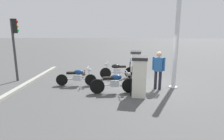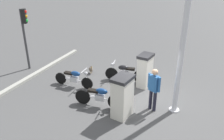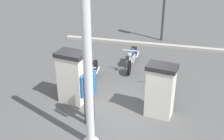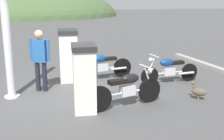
% 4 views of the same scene
% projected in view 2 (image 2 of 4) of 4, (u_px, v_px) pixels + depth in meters
% --- Properties ---
extents(ground_plane, '(120.00, 120.00, 0.00)m').
position_uv_depth(ground_plane, '(138.00, 100.00, 9.56)').
color(ground_plane, '#4C4C4C').
extents(fuel_pump_near, '(0.66, 0.86, 1.55)m').
position_uv_depth(fuel_pump_near, '(145.00, 70.00, 10.38)').
color(fuel_pump_near, silver).
rests_on(fuel_pump_near, ground).
extents(fuel_pump_far, '(0.72, 0.91, 1.62)m').
position_uv_depth(fuel_pump_far, '(122.00, 96.00, 8.21)').
color(fuel_pump_far, silver).
rests_on(fuel_pump_far, ground).
extents(motorcycle_near_pump, '(1.98, 0.64, 0.95)m').
position_uv_depth(motorcycle_near_pump, '(125.00, 72.00, 10.97)').
color(motorcycle_near_pump, black).
rests_on(motorcycle_near_pump, ground).
extents(motorcycle_far_pump, '(1.98, 0.57, 0.95)m').
position_uv_depth(motorcycle_far_pump, '(100.00, 96.00, 8.94)').
color(motorcycle_far_pump, black).
rests_on(motorcycle_far_pump, ground).
extents(motorcycle_extra, '(1.96, 0.56, 0.92)m').
position_uv_depth(motorcycle_extra, '(74.00, 77.00, 10.47)').
color(motorcycle_extra, black).
rests_on(motorcycle_extra, ground).
extents(attendant_person, '(0.56, 0.33, 1.72)m').
position_uv_depth(attendant_person, '(154.00, 87.00, 8.50)').
color(attendant_person, '#1E1E2D').
rests_on(attendant_person, ground).
extents(wandering_duck, '(0.41, 0.41, 0.47)m').
position_uv_depth(wandering_duck, '(91.00, 69.00, 11.87)').
color(wandering_duck, brown).
rests_on(wandering_duck, ground).
extents(roadside_traffic_light, '(0.40, 0.30, 3.21)m').
position_uv_depth(roadside_traffic_light, '(25.00, 29.00, 11.62)').
color(roadside_traffic_light, '#38383A').
rests_on(roadside_traffic_light, ground).
extents(canopy_support_pole, '(0.40, 0.40, 4.19)m').
position_uv_depth(canopy_support_pole, '(180.00, 62.00, 8.04)').
color(canopy_support_pole, silver).
rests_on(canopy_support_pole, ground).
extents(road_edge_kerb, '(0.56, 7.90, 0.12)m').
position_uv_depth(road_edge_kerb, '(35.00, 74.00, 11.72)').
color(road_edge_kerb, '#9E9E93').
rests_on(road_edge_kerb, ground).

